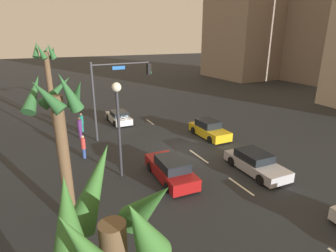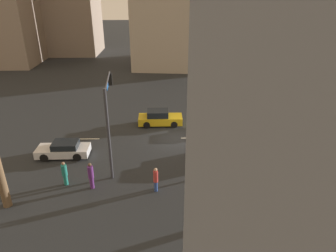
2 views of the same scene
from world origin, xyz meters
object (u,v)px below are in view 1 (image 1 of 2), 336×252
traffic_signal (114,87)px  pedestrian_0 (83,146)px  streetlamp (118,112)px  pedestrian_1 (81,122)px  car_5 (209,129)px  palm_tree_2 (48,70)px  car_3 (256,163)px  building_3 (320,1)px  palm_tree_0 (60,121)px  building_1 (251,2)px  car_2 (171,169)px  pedestrian_2 (80,127)px  car_0 (119,117)px

traffic_signal → pedestrian_0: bearing=134.3°
streetlamp → pedestrian_0: bearing=23.8°
traffic_signal → pedestrian_1: traffic_signal is taller
car_5 → palm_tree_2: palm_tree_2 is taller
palm_tree_2 → car_3: bearing=-145.5°
palm_tree_2 → building_3: 50.30m
streetlamp → pedestrian_1: size_ratio=3.39×
car_5 → car_3: bearing=172.0°
pedestrian_1 → traffic_signal: bearing=-138.4°
car_5 → palm_tree_0: (-7.02, 12.46, 4.42)m
pedestrian_0 → building_1: size_ratio=0.06×
car_2 → streetlamp: bearing=56.9°
pedestrian_1 → pedestrian_2: size_ratio=0.91×
streetlamp → palm_tree_2: 13.26m
traffic_signal → streetlamp: bearing=166.5°
palm_tree_0 → building_3: building_3 is taller
streetlamp → palm_tree_0: palm_tree_0 is taller
car_3 → pedestrian_2: 14.62m
car_5 → streetlamp: (-3.58, 9.02, 3.52)m
pedestrian_2 → building_1: building_1 is taller
car_0 → pedestrian_1: pedestrian_1 is taller
traffic_signal → palm_tree_2: palm_tree_2 is taller
streetlamp → pedestrian_1: streetlamp is taller
car_5 → traffic_signal: traffic_signal is taller
car_0 → palm_tree_0: size_ratio=0.56×
car_0 → palm_tree_2: (1.73, 6.04, 4.93)m
pedestrian_0 → pedestrian_2: size_ratio=0.91×
streetlamp → building_1: (32.02, -37.64, 10.94)m
pedestrian_2 → building_1: size_ratio=0.06×
car_0 → car_3: car_3 is taller
pedestrian_1 → car_0: bearing=-72.3°
streetlamp → pedestrian_2: 8.73m
car_0 → car_2: bearing=178.2°
streetlamp → palm_tree_0: bearing=135.1°
car_2 → palm_tree_0: (-1.72, 6.08, 4.42)m
car_0 → pedestrian_2: pedestrian_2 is taller
car_5 → pedestrian_0: bearing=89.0°
pedestrian_0 → car_3: bearing=-125.7°
palm_tree_0 → palm_tree_2: size_ratio=0.89×
pedestrian_1 → building_1: bearing=-60.1°
car_0 → palm_tree_2: 7.98m
car_3 → building_1: 48.24m
palm_tree_2 → streetlamp: bearing=-166.9°
palm_tree_0 → car_0: bearing=-24.0°
car_3 → pedestrian_2: size_ratio=2.36×
building_1 → building_3: (-9.68, -7.92, -0.48)m
car_2 → palm_tree_0: palm_tree_0 is taller
car_2 → traffic_signal: 9.60m
building_3 → palm_tree_2: bearing=101.0°
car_3 → car_2: bearing=74.6°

